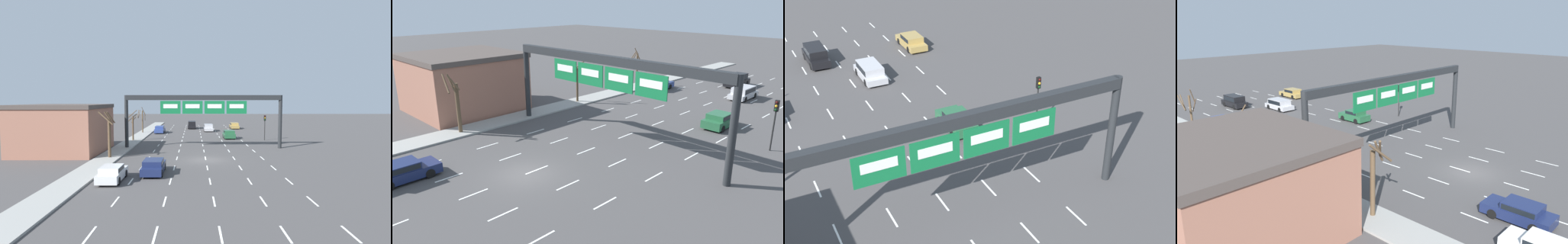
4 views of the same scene
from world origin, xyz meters
TOP-DOWN VIEW (x-y plane):
  - ground_plane at (0.00, 0.00)m, footprint 220.00×220.00m
  - sidewalk_left at (-11.30, 0.00)m, footprint 2.80×110.00m
  - lane_dashes at (0.00, 13.50)m, footprint 13.32×67.00m
  - sign_gantry at (-0.00, 8.30)m, footprint 21.90×0.70m
  - building_near at (-18.03, 5.24)m, footprint 10.06×10.80m
  - car_navy at (-5.04, -6.32)m, footprint 1.89×4.46m
  - car_green at (4.84, 19.03)m, footprint 1.93×3.93m
  - suv_black at (-1.77, 37.39)m, footprint 1.85×4.70m
  - car_blue at (-8.26, 27.90)m, footprint 1.85×4.78m
  - suv_silver at (1.80, 31.24)m, footprint 1.94×4.58m
  - traffic_light_near_gantry at (10.47, 16.46)m, footprint 0.30×0.35m
  - tree_bare_closest at (-11.06, 0.85)m, footprint 1.79×1.23m
  - tree_bare_second at (-11.39, 16.05)m, footprint 1.78×1.42m
  - tree_bare_third at (-11.79, 27.64)m, footprint 1.59×1.82m

SIDE VIEW (x-z plane):
  - ground_plane at x=0.00m, z-range 0.00..0.00m
  - lane_dashes at x=0.00m, z-range 0.00..0.01m
  - sidewalk_left at x=-11.30m, z-range 0.00..0.15m
  - car_navy at x=-5.04m, z-range 0.05..1.39m
  - car_green at x=4.84m, z-range 0.05..1.49m
  - car_blue at x=-8.26m, z-range 0.05..1.49m
  - suv_silver at x=1.80m, z-range 0.10..1.60m
  - suv_black at x=-1.77m, z-range 0.10..1.82m
  - tree_bare_second at x=-11.39m, z-range 0.06..4.98m
  - tree_bare_third at x=-11.79m, z-range 0.19..5.36m
  - tree_bare_closest at x=-11.06m, z-range 0.19..5.52m
  - traffic_light_near_gantry at x=10.47m, z-range 0.92..5.12m
  - building_near at x=-18.03m, z-range 0.01..6.19m
  - sign_gantry at x=0.00m, z-range 2.33..9.75m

